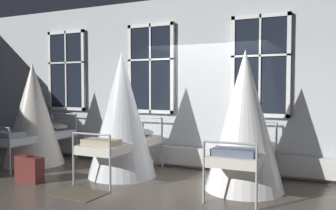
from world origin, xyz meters
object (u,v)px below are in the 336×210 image
(cot_first, at_px, (33,115))
(suitcase_dark, at_px, (29,169))
(cot_second, at_px, (122,116))
(cot_third, at_px, (245,122))

(cot_first, height_order, suitcase_dark, cot_first)
(cot_second, bearing_deg, cot_third, -87.75)
(cot_first, bearing_deg, cot_second, -89.68)
(cot_first, bearing_deg, cot_third, -88.11)
(cot_second, bearing_deg, cot_first, 89.09)
(cot_first, height_order, cot_second, cot_second)
(cot_second, distance_m, suitcase_dark, 1.85)
(cot_first, relative_size, suitcase_dark, 3.74)
(cot_first, bearing_deg, suitcase_dark, -135.44)
(cot_first, xyz_separation_m, cot_second, (2.26, -0.04, 0.07))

